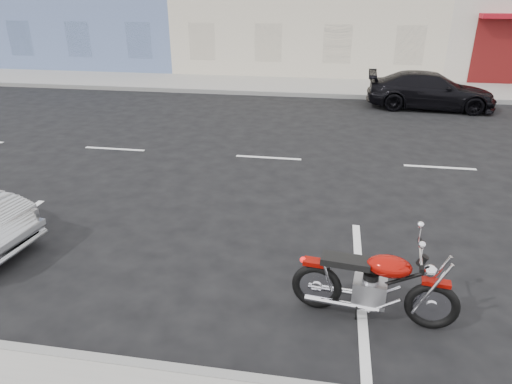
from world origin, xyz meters
The scene contains 5 objects.
ground centered at (0.00, 0.00, 0.00)m, with size 120.00×120.00×0.00m, color black.
sidewalk_far centered at (-5.00, 8.70, 0.07)m, with size 80.00×3.40×0.15m, color gray.
curb_far centered at (-5.00, 7.00, 0.08)m, with size 80.00×0.12×0.16m, color gray.
motorcycle centered at (0.81, -5.72, 0.46)m, with size 2.02×0.67×1.01m.
car_far centered at (2.71, 5.91, 0.61)m, with size 1.71×4.20×1.22m, color black.
Camera 1 is at (-0.56, -10.41, 3.77)m, focal length 32.00 mm.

